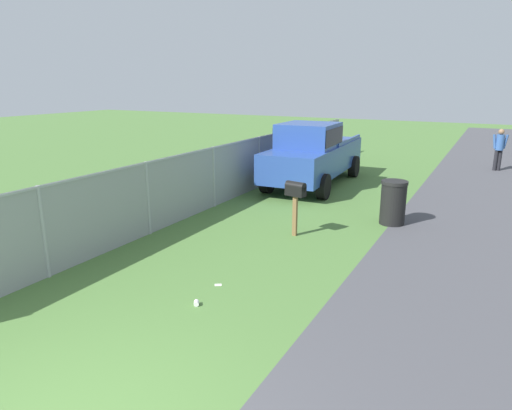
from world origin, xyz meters
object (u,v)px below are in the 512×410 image
(mailbox, at_px, (295,193))
(pickup_truck, at_px, (313,152))
(trash_bin, at_px, (393,202))
(pedestrian, at_px, (499,147))

(mailbox, height_order, pickup_truck, pickup_truck)
(pickup_truck, relative_size, trash_bin, 5.21)
(pickup_truck, bearing_deg, pedestrian, 134.89)
(pickup_truck, height_order, trash_bin, pickup_truck)
(trash_bin, bearing_deg, pickup_truck, 46.64)
(pickup_truck, xyz_separation_m, trash_bin, (-3.09, -3.27, -0.57))
(mailbox, height_order, trash_bin, mailbox)
(pickup_truck, height_order, pedestrian, pickup_truck)
(mailbox, distance_m, trash_bin, 2.62)
(trash_bin, bearing_deg, mailbox, 137.50)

